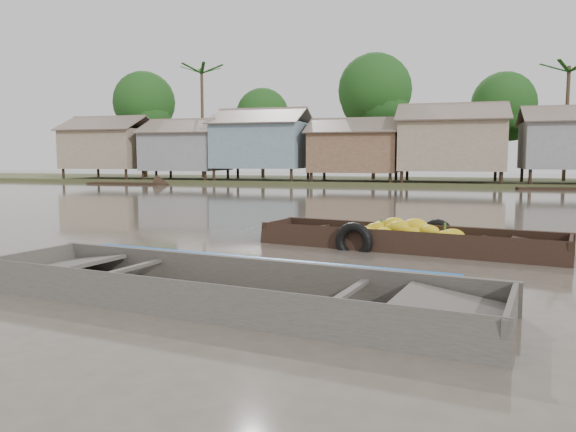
# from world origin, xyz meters

# --- Properties ---
(ground) EXTENTS (120.00, 120.00, 0.00)m
(ground) POSITION_xyz_m (0.00, 0.00, 0.00)
(ground) COLOR #514A3E
(ground) RESTS_ON ground
(riverbank) EXTENTS (120.00, 12.47, 10.22)m
(riverbank) POSITION_xyz_m (3.03, 31.86, 3.07)
(riverbank) COLOR #384723
(riverbank) RESTS_ON ground
(banana_boat) EXTENTS (6.33, 2.69, 0.86)m
(banana_boat) POSITION_xyz_m (1.58, 2.78, 0.19)
(banana_boat) COLOR black
(banana_boat) RESTS_ON ground
(viewer_boat) EXTENTS (7.31, 2.97, 0.57)m
(viewer_boat) POSITION_xyz_m (-0.26, -2.24, 0.05)
(viewer_boat) COLOR #3F3B35
(viewer_boat) RESTS_ON ground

